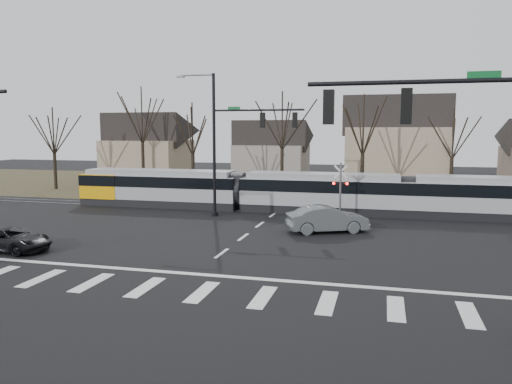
% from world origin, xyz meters
% --- Properties ---
extents(ground, '(140.00, 140.00, 0.00)m').
position_xyz_m(ground, '(0.00, 0.00, 0.00)').
color(ground, black).
extents(grass_verge, '(140.00, 28.00, 0.01)m').
position_xyz_m(grass_verge, '(0.00, 32.00, 0.01)').
color(grass_verge, '#38331E').
rests_on(grass_verge, ground).
extents(crosswalk, '(27.00, 2.60, 0.01)m').
position_xyz_m(crosswalk, '(0.00, -4.00, 0.01)').
color(crosswalk, silver).
rests_on(crosswalk, ground).
extents(stop_line, '(28.00, 0.35, 0.01)m').
position_xyz_m(stop_line, '(0.00, -1.80, 0.01)').
color(stop_line, silver).
rests_on(stop_line, ground).
extents(lane_dashes, '(0.18, 30.00, 0.01)m').
position_xyz_m(lane_dashes, '(0.00, 16.00, 0.01)').
color(lane_dashes, silver).
rests_on(lane_dashes, ground).
extents(rail_pair, '(90.00, 1.52, 0.06)m').
position_xyz_m(rail_pair, '(0.00, 15.80, 0.03)').
color(rail_pair, '#59595E').
rests_on(rail_pair, ground).
extents(tram, '(39.41, 2.93, 2.99)m').
position_xyz_m(tram, '(3.21, 16.00, 1.63)').
color(tram, gray).
rests_on(tram, ground).
extents(sedan, '(5.41, 6.22, 1.63)m').
position_xyz_m(sedan, '(4.59, 8.67, 0.81)').
color(sedan, '#5A6063').
rests_on(sedan, ground).
extents(suv, '(2.59, 4.64, 1.22)m').
position_xyz_m(suv, '(-10.78, -0.19, 0.61)').
color(suv, black).
rests_on(suv, ground).
extents(signal_pole_near_right, '(6.72, 0.44, 8.00)m').
position_xyz_m(signal_pole_near_right, '(10.11, -6.00, 5.17)').
color(signal_pole_near_right, black).
rests_on(signal_pole_near_right, ground).
extents(signal_pole_far, '(9.28, 0.44, 10.20)m').
position_xyz_m(signal_pole_far, '(-2.41, 12.50, 5.70)').
color(signal_pole_far, black).
rests_on(signal_pole_far, ground).
extents(rail_crossing_signal, '(1.08, 0.36, 4.00)m').
position_xyz_m(rail_crossing_signal, '(5.00, 12.79, 1.89)').
color(rail_crossing_signal, '#59595B').
rests_on(rail_crossing_signal, ground).
extents(tree_row, '(59.20, 7.20, 10.00)m').
position_xyz_m(tree_row, '(2.00, 26.00, 5.00)').
color(tree_row, black).
rests_on(tree_row, ground).
extents(house_a, '(9.72, 8.64, 8.60)m').
position_xyz_m(house_a, '(-20.00, 34.00, 4.46)').
color(house_a, gray).
rests_on(house_a, ground).
extents(house_b, '(8.64, 7.56, 7.65)m').
position_xyz_m(house_b, '(-5.00, 36.00, 3.97)').
color(house_b, gray).
rests_on(house_b, ground).
extents(house_c, '(10.80, 8.64, 10.10)m').
position_xyz_m(house_c, '(9.00, 33.00, 5.23)').
color(house_c, gray).
rests_on(house_c, ground).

